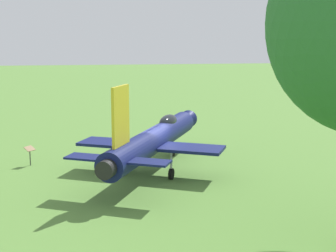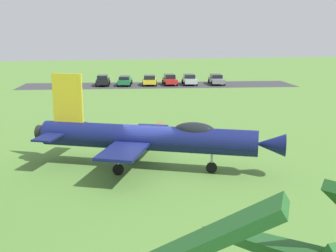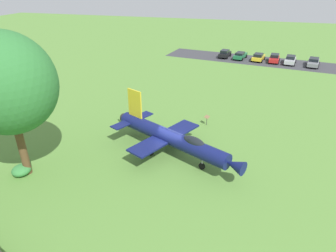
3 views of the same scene
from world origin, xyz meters
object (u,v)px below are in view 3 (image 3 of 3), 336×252
Objects in this scene: shrub_near_fence at (21,170)px; parked_car_silver at (290,60)px; parked_car_gray at (313,62)px; parked_car_green at (240,55)px; parked_car_yellow at (258,57)px; display_jet at (173,138)px; parked_car_red at (274,58)px; shade_tree at (6,84)px; parked_car_black at (225,53)px; info_plaque at (207,118)px.

parked_car_silver is at bearing -29.43° from shrub_near_fence.
parked_car_gray is at bearing 91.12° from parked_car_silver.
parked_car_gray is 13.69m from parked_car_green.
parked_car_yellow is (1.31, 9.96, -0.00)m from parked_car_gray.
parked_car_green is at bearing 110.37° from display_jet.
parked_car_yellow is at bearing 105.06° from display_jet.
parked_car_green is (1.87, 13.56, -0.03)m from parked_car_gray.
parked_car_red reaches higher than parked_car_silver.
parked_car_silver is at bearing 96.52° from display_jet.
parked_car_gray is 7.03m from parked_car_red.
shade_tree reaches higher than shrub_near_fence.
parked_car_green is at bearing -18.74° from shrub_near_fence.
parked_car_red is at bearing -88.18° from parked_car_black.
shade_tree is at bearing 174.60° from parked_car_green.
parked_car_silver reaches higher than parked_car_gray.
parked_car_red is (44.32, -21.71, -7.21)m from shade_tree.
parked_car_black is at bearing -86.45° from parked_car_gray.
parked_car_black is (32.34, 1.38, -0.06)m from info_plaque.
parked_car_gray reaches higher than shrub_near_fence.
parked_car_red is at bearing -87.03° from parked_car_gray.
shade_tree is 2.68× the size of parked_car_yellow.
display_jet reaches higher than parked_car_silver.
parked_car_black is at bearing -14.67° from shade_tree.
parked_car_silver is (44.23, -24.95, 0.34)m from shrub_near_fence.
parked_car_black is at bearing 115.00° from display_jet.
shade_tree is (-6.06, 11.28, 6.15)m from display_jet.
info_plaque is at bearing -178.60° from parked_car_yellow.
parked_car_gray is (30.00, -15.34, -0.08)m from info_plaque.
shrub_near_fence is 47.58m from parked_car_black.
display_jet is 40.12m from parked_car_silver.
parked_car_yellow reaches higher than parked_car_gray.
display_jet is 39.58m from parked_car_black.
shade_tree reaches higher than parked_car_gray.
shade_tree is 2.80× the size of parked_car_black.
shrub_near_fence is at bearing -22.09° from parked_car_gray.
shrub_near_fence is at bearing 174.42° from parked_car_black.
parked_car_black is (45.97, -12.27, 0.35)m from shrub_near_fence.
parked_car_silver is 1.07× the size of parked_car_black.
info_plaque is 0.27× the size of parked_car_black.
display_jet is 3.06× the size of parked_car_red.
parked_car_black is (2.34, 16.72, 0.03)m from parked_car_gray.
parked_car_red reaches higher than parked_car_gray.
parked_car_silver is at bearing -85.73° from parked_car_yellow.
info_plaque is 31.92m from parked_car_green.
shrub_near_fence is 48.81m from parked_car_yellow.
shade_tree is 2.63× the size of parked_car_silver.
parked_car_red is at bearing -26.26° from shrub_near_fence.
parked_car_yellow is (0.71, 5.93, -0.02)m from parked_car_silver.
parked_car_yellow is (44.94, -19.03, 0.32)m from shrub_near_fence.
parked_car_red is at bearing -26.10° from shade_tree.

